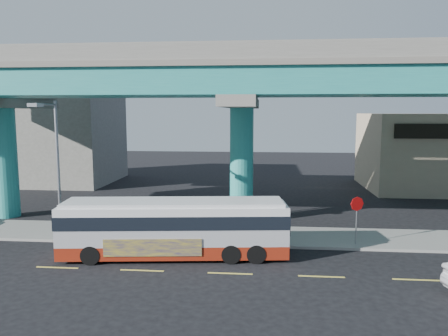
{
  "coord_description": "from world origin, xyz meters",
  "views": [
    {
      "loc": [
        1.46,
        -18.86,
        7.11
      ],
      "look_at": [
        -0.67,
        4.0,
        4.18
      ],
      "focal_mm": 35.0,
      "sensor_mm": 36.0,
      "label": 1
    }
  ],
  "objects": [
    {
      "name": "ground",
      "position": [
        0.0,
        0.0,
        0.0
      ],
      "size": [
        120.0,
        120.0,
        0.0
      ],
      "primitive_type": "plane",
      "color": "black",
      "rests_on": "ground"
    },
    {
      "name": "sidewalk",
      "position": [
        0.0,
        5.5,
        0.07
      ],
      "size": [
        70.0,
        4.0,
        0.15
      ],
      "primitive_type": "cube",
      "color": "gray",
      "rests_on": "ground"
    },
    {
      "name": "lane_markings",
      "position": [
        -0.0,
        -0.3,
        0.01
      ],
      "size": [
        58.0,
        0.12,
        0.01
      ],
      "color": "#D8C64C",
      "rests_on": "ground"
    },
    {
      "name": "viaduct",
      "position": [
        -0.0,
        9.11,
        9.14
      ],
      "size": [
        52.0,
        12.4,
        11.7
      ],
      "color": "#207C7B",
      "rests_on": "ground"
    },
    {
      "name": "building_beige",
      "position": [
        18.0,
        22.98,
        3.51
      ],
      "size": [
        14.0,
        10.23,
        7.0
      ],
      "color": "tan",
      "rests_on": "ground"
    },
    {
      "name": "building_concrete",
      "position": [
        -20.0,
        24.0,
        4.5
      ],
      "size": [
        12.0,
        10.0,
        9.0
      ],
      "primitive_type": "cube",
      "color": "gray",
      "rests_on": "ground"
    },
    {
      "name": "transit_bus",
      "position": [
        -2.9,
        1.71,
        1.56
      ],
      "size": [
        11.27,
        3.63,
        2.84
      ],
      "rotation": [
        0.0,
        0.0,
        0.11
      ],
      "color": "maroon",
      "rests_on": "ground"
    },
    {
      "name": "street_lamp",
      "position": [
        -9.85,
        3.44,
        5.08
      ],
      "size": [
        0.5,
        2.48,
        7.58
      ],
      "color": "gray",
      "rests_on": "sidewalk"
    },
    {
      "name": "stop_sign",
      "position": [
        6.34,
        4.18,
        2.0
      ],
      "size": [
        0.72,
        0.33,
        2.57
      ],
      "rotation": [
        0.0,
        0.0,
        0.01
      ],
      "color": "gray",
      "rests_on": "sidewalk"
    }
  ]
}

